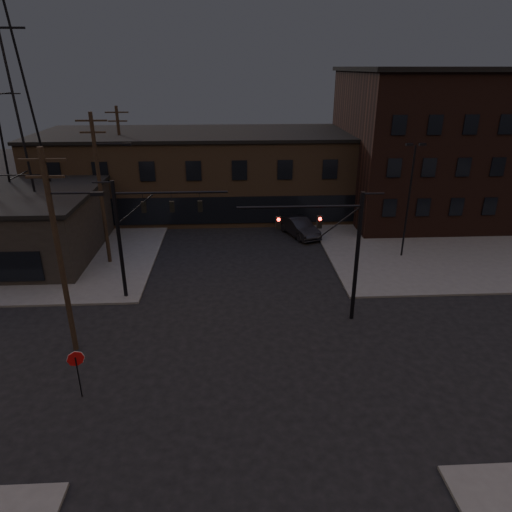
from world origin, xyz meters
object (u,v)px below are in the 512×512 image
at_px(parked_car_lot_b, 372,211).
at_px(traffic_signal_far, 138,227).
at_px(car_crossing, 299,227).
at_px(traffic_signal_near, 339,244).
at_px(parked_car_lot_a, 421,221).
at_px(stop_sign, 76,364).

bearing_deg(parked_car_lot_b, traffic_signal_far, 147.49).
bearing_deg(car_crossing, traffic_signal_far, -158.34).
relative_size(traffic_signal_near, parked_car_lot_a, 1.67).
height_order(traffic_signal_near, parked_car_lot_a, traffic_signal_near).
xyz_separation_m(parked_car_lot_b, car_crossing, (-8.18, -4.87, 0.06)).
bearing_deg(parked_car_lot_b, car_crossing, 139.26).
xyz_separation_m(stop_sign, parked_car_lot_a, (25.07, 22.34, -0.88)).
relative_size(traffic_signal_far, stop_sign, 3.23).
height_order(traffic_signal_near, traffic_signal_far, same).
xyz_separation_m(traffic_signal_far, parked_car_lot_b, (20.22, 16.38, -4.23)).
bearing_deg(car_crossing, traffic_signal_near, -111.93).
distance_m(traffic_signal_far, stop_sign, 10.55).
bearing_deg(traffic_signal_near, traffic_signal_far, 163.83).
bearing_deg(parked_car_lot_b, stop_sign, 159.27).
relative_size(stop_sign, parked_car_lot_a, 0.52).
bearing_deg(car_crossing, parked_car_lot_a, -17.94).
bearing_deg(stop_sign, traffic_signal_far, 82.68).
xyz_separation_m(traffic_signal_far, stop_sign, (-1.28, -9.99, -3.17)).
bearing_deg(traffic_signal_far, parked_car_lot_a, 27.44).
xyz_separation_m(traffic_signal_near, traffic_signal_far, (-12.07, 3.50, 0.08)).
xyz_separation_m(stop_sign, car_crossing, (13.33, 21.50, -1.00)).
distance_m(stop_sign, parked_car_lot_a, 33.59).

